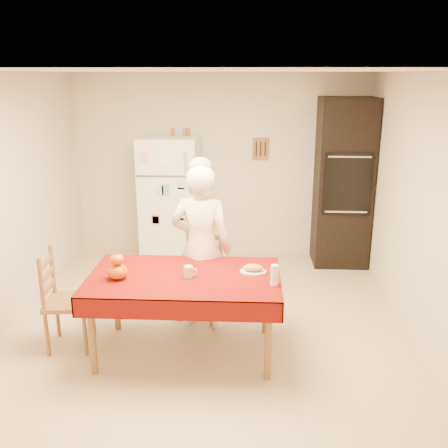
# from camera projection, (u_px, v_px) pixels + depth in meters

# --- Properties ---
(floor) EXTENTS (4.50, 4.50, 0.00)m
(floor) POSITION_uv_depth(u_px,v_px,m) (208.00, 327.00, 5.09)
(floor) COLOR #CBB192
(floor) RESTS_ON ground
(room_shell) EXTENTS (4.02, 4.52, 2.51)m
(room_shell) POSITION_uv_depth(u_px,v_px,m) (206.00, 170.00, 4.62)
(room_shell) COLOR beige
(room_shell) RESTS_ON ground
(refrigerator) EXTENTS (0.75, 0.74, 1.70)m
(refrigerator) POSITION_uv_depth(u_px,v_px,m) (170.00, 200.00, 6.67)
(refrigerator) COLOR white
(refrigerator) RESTS_ON floor
(oven_cabinet) EXTENTS (0.70, 0.62, 2.20)m
(oven_cabinet) POSITION_uv_depth(u_px,v_px,m) (343.00, 183.00, 6.53)
(oven_cabinet) COLOR black
(oven_cabinet) RESTS_ON floor
(dining_table) EXTENTS (1.70, 1.00, 0.76)m
(dining_table) POSITION_uv_depth(u_px,v_px,m) (184.00, 283.00, 4.43)
(dining_table) COLOR brown
(dining_table) RESTS_ON floor
(chair_far) EXTENTS (0.50, 0.49, 0.95)m
(chair_far) POSITION_uv_depth(u_px,v_px,m) (201.00, 269.00, 5.23)
(chair_far) COLOR brown
(chair_far) RESTS_ON floor
(chair_left) EXTENTS (0.44, 0.46, 0.95)m
(chair_left) POSITION_uv_depth(u_px,v_px,m) (61.00, 296.00, 4.59)
(chair_left) COLOR brown
(chair_left) RESTS_ON floor
(seated_woman) EXTENTS (0.67, 0.50, 1.67)m
(seated_woman) POSITION_uv_depth(u_px,v_px,m) (201.00, 248.00, 4.90)
(seated_woman) COLOR white
(seated_woman) RESTS_ON floor
(coffee_mug) EXTENTS (0.08, 0.08, 0.10)m
(coffee_mug) POSITION_uv_depth(u_px,v_px,m) (188.00, 272.00, 4.37)
(coffee_mug) COLOR silver
(coffee_mug) RESTS_ON dining_table
(pumpkin_lower) EXTENTS (0.18, 0.18, 0.13)m
(pumpkin_lower) POSITION_uv_depth(u_px,v_px,m) (118.00, 271.00, 4.33)
(pumpkin_lower) COLOR red
(pumpkin_lower) RESTS_ON dining_table
(pumpkin_upper) EXTENTS (0.12, 0.12, 0.09)m
(pumpkin_upper) POSITION_uv_depth(u_px,v_px,m) (117.00, 259.00, 4.29)
(pumpkin_upper) COLOR red
(pumpkin_upper) RESTS_ON pumpkin_lower
(wine_glass) EXTENTS (0.07, 0.07, 0.18)m
(wine_glass) POSITION_uv_depth(u_px,v_px,m) (274.00, 275.00, 4.20)
(wine_glass) COLOR white
(wine_glass) RESTS_ON dining_table
(bread_plate) EXTENTS (0.24, 0.24, 0.02)m
(bread_plate) POSITION_uv_depth(u_px,v_px,m) (253.00, 272.00, 4.47)
(bread_plate) COLOR silver
(bread_plate) RESTS_ON dining_table
(bread_loaf) EXTENTS (0.18, 0.10, 0.06)m
(bread_loaf) POSITION_uv_depth(u_px,v_px,m) (253.00, 268.00, 4.46)
(bread_loaf) COLOR #9E734E
(bread_loaf) RESTS_ON bread_plate
(spice_jar_left) EXTENTS (0.05, 0.05, 0.10)m
(spice_jar_left) POSITION_uv_depth(u_px,v_px,m) (173.00, 132.00, 6.46)
(spice_jar_left) COLOR #954A1B
(spice_jar_left) RESTS_ON refrigerator
(spice_jar_mid) EXTENTS (0.05, 0.05, 0.10)m
(spice_jar_mid) POSITION_uv_depth(u_px,v_px,m) (185.00, 132.00, 6.45)
(spice_jar_mid) COLOR #94611B
(spice_jar_mid) RESTS_ON refrigerator
(spice_jar_right) EXTENTS (0.05, 0.05, 0.10)m
(spice_jar_right) POSITION_uv_depth(u_px,v_px,m) (188.00, 132.00, 6.45)
(spice_jar_right) COLOR brown
(spice_jar_right) RESTS_ON refrigerator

